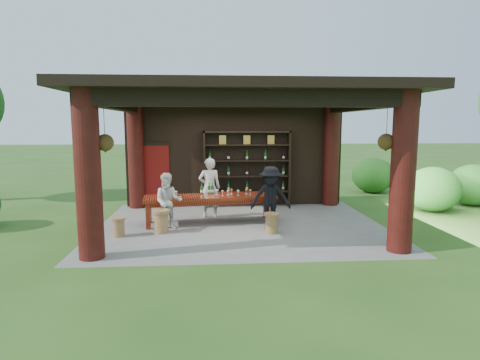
{
  "coord_description": "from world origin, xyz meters",
  "views": [
    {
      "loc": [
        -0.75,
        -10.28,
        2.63
      ],
      "look_at": [
        0.0,
        0.4,
        1.15
      ],
      "focal_mm": 30.0,
      "sensor_mm": 36.0,
      "label": 1
    }
  ],
  "objects": [
    {
      "name": "stool_far_left",
      "position": [
        -2.97,
        -0.87,
        0.24
      ],
      "size": [
        0.35,
        0.35,
        0.46
      ],
      "rotation": [
        0.0,
        0.0,
        -0.03
      ],
      "color": "olive",
      "rests_on": "ground"
    },
    {
      "name": "tasting_table",
      "position": [
        -0.81,
        0.3,
        0.63
      ],
      "size": [
        3.56,
        1.29,
        0.75
      ],
      "rotation": [
        0.0,
        0.0,
        0.12
      ],
      "color": "#58140C",
      "rests_on": "ground"
    },
    {
      "name": "ground",
      "position": [
        0.0,
        0.0,
        0.0
      ],
      "size": [
        90.0,
        90.0,
        0.0
      ],
      "primitive_type": "plane",
      "color": "#2D5119",
      "rests_on": "ground"
    },
    {
      "name": "guest_woman",
      "position": [
        -1.86,
        -0.28,
        0.72
      ],
      "size": [
        0.74,
        0.6,
        1.43
      ],
      "primitive_type": "imported",
      "rotation": [
        0.0,
        0.0,
        0.08
      ],
      "color": "silver",
      "rests_on": "ground"
    },
    {
      "name": "trees",
      "position": [
        3.11,
        1.17,
        3.37
      ],
      "size": [
        21.45,
        9.36,
        4.8
      ],
      "color": "#3F2819",
      "rests_on": "ground"
    },
    {
      "name": "guest_man",
      "position": [
        0.73,
        -0.33,
        0.79
      ],
      "size": [
        1.03,
        0.6,
        1.59
      ],
      "primitive_type": "imported",
      "rotation": [
        0.0,
        0.0,
        0.01
      ],
      "color": "black",
      "rests_on": "ground"
    },
    {
      "name": "table_glasses",
      "position": [
        -0.18,
        0.39,
        0.82
      ],
      "size": [
        0.98,
        0.29,
        0.15
      ],
      "color": "silver",
      "rests_on": "tasting_table"
    },
    {
      "name": "shrubs",
      "position": [
        1.25,
        0.56,
        0.55
      ],
      "size": [
        23.09,
        9.22,
        1.36
      ],
      "color": "#194C14",
      "rests_on": "ground"
    },
    {
      "name": "host",
      "position": [
        -0.83,
        1.01,
        0.85
      ],
      "size": [
        0.65,
        0.46,
        1.7
      ],
      "primitive_type": "imported",
      "rotation": [
        0.0,
        0.0,
        3.22
      ],
      "color": "silver",
      "rests_on": "ground"
    },
    {
      "name": "napkin_basket",
      "position": [
        -1.8,
        0.19,
        0.82
      ],
      "size": [
        0.28,
        0.21,
        0.14
      ],
      "primitive_type": "cube",
      "rotation": [
        0.0,
        0.0,
        0.12
      ],
      "color": "#BF6672",
      "rests_on": "tasting_table"
    },
    {
      "name": "wine_shelf",
      "position": [
        0.37,
        2.45,
        1.22
      ],
      "size": [
        2.77,
        0.42,
        2.44
      ],
      "color": "black",
      "rests_on": "ground"
    },
    {
      "name": "stool_near_left",
      "position": [
        -2.01,
        -0.59,
        0.3
      ],
      "size": [
        0.43,
        0.43,
        0.57
      ],
      "rotation": [
        0.0,
        0.0,
        0.33
      ],
      "color": "olive",
      "rests_on": "ground"
    },
    {
      "name": "pavilion",
      "position": [
        -0.01,
        0.43,
        2.13
      ],
      "size": [
        7.5,
        6.0,
        3.6
      ],
      "color": "slate",
      "rests_on": "ground"
    },
    {
      "name": "stool_near_right",
      "position": [
        0.68,
        -0.83,
        0.26
      ],
      "size": [
        0.38,
        0.38,
        0.5
      ],
      "rotation": [
        0.0,
        0.0,
        -0.3
      ],
      "color": "olive",
      "rests_on": "ground"
    },
    {
      "name": "table_bottles",
      "position": [
        -0.87,
        0.58,
        0.9
      ],
      "size": [
        0.37,
        0.11,
        0.31
      ],
      "color": "#194C1E",
      "rests_on": "tasting_table"
    }
  ]
}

